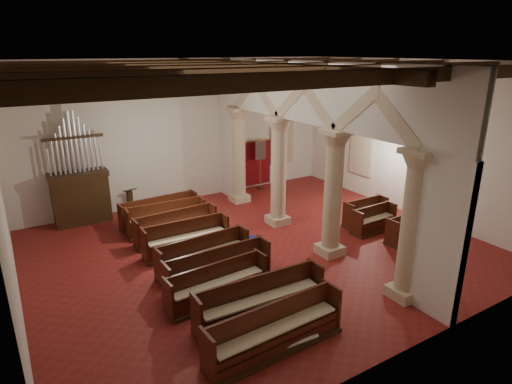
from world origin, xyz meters
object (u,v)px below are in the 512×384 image
object	(u,v)px
pipe_organ	(80,188)
processional_banner	(260,172)
lectern	(130,203)
nave_pew_0	(275,336)
aisle_pew_0	(409,232)

from	to	relation	value
pipe_organ	processional_banner	world-z (taller)	pipe_organ
lectern	nave_pew_0	distance (m)	9.98
pipe_organ	lectern	distance (m)	2.04
lectern	processional_banner	xyz separation A→B (m)	(6.19, 0.00, 0.36)
pipe_organ	processional_banner	size ratio (longest dim) A/B	1.76
processional_banner	nave_pew_0	bearing A→B (deg)	-120.26
pipe_organ	aisle_pew_0	size ratio (longest dim) A/B	2.32
processional_banner	aisle_pew_0	distance (m)	7.75
processional_banner	aisle_pew_0	xyz separation A→B (m)	(1.31, -7.62, -0.50)
pipe_organ	lectern	world-z (taller)	pipe_organ
processional_banner	nave_pew_0	world-z (taller)	processional_banner
pipe_organ	nave_pew_0	size ratio (longest dim) A/B	1.30
pipe_organ	nave_pew_0	bearing A→B (deg)	-77.74
pipe_organ	lectern	bearing A→B (deg)	-0.31
processional_banner	nave_pew_0	size ratio (longest dim) A/B	0.74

